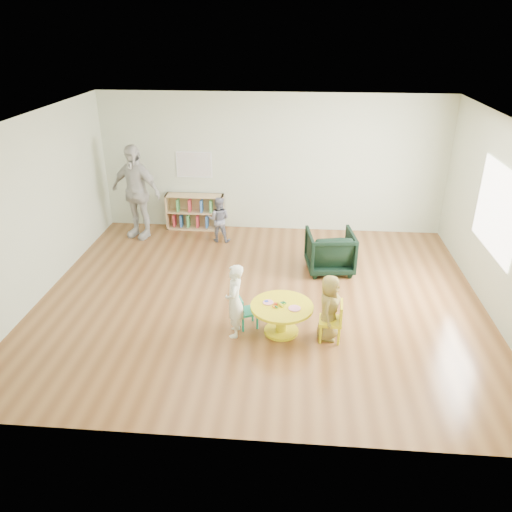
# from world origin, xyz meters

# --- Properties ---
(room) EXTENTS (7.10, 7.00, 2.80)m
(room) POSITION_xyz_m (0.01, 0.00, 1.89)
(room) COLOR brown
(room) RESTS_ON ground
(activity_table) EXTENTS (0.89, 0.89, 0.49)m
(activity_table) POSITION_xyz_m (0.38, -0.94, 0.31)
(activity_table) COLOR yellow
(activity_table) RESTS_ON ground
(kid_chair_left) EXTENTS (0.35, 0.35, 0.50)m
(kid_chair_left) POSITION_xyz_m (-0.15, -0.84, 0.27)
(kid_chair_left) COLOR #1A9271
(kid_chair_left) RESTS_ON ground
(kid_chair_right) EXTENTS (0.33, 0.33, 0.58)m
(kid_chair_right) POSITION_xyz_m (1.10, -1.05, 0.31)
(kid_chair_right) COLOR yellow
(kid_chair_right) RESTS_ON ground
(bookshelf) EXTENTS (1.20, 0.30, 0.75)m
(bookshelf) POSITION_xyz_m (-1.61, 2.86, 0.37)
(bookshelf) COLOR tan
(bookshelf) RESTS_ON ground
(alphabet_poster) EXTENTS (0.74, 0.01, 0.54)m
(alphabet_poster) POSITION_xyz_m (-1.60, 2.98, 1.35)
(alphabet_poster) COLOR white
(alphabet_poster) RESTS_ON ground
(armchair) EXTENTS (0.89, 0.91, 0.74)m
(armchair) POSITION_xyz_m (1.14, 1.09, 0.37)
(armchair) COLOR black
(armchair) RESTS_ON ground
(child_left) EXTENTS (0.26, 0.40, 1.08)m
(child_left) POSITION_xyz_m (-0.27, -1.03, 0.54)
(child_left) COLOR white
(child_left) RESTS_ON ground
(child_right) EXTENTS (0.42, 0.53, 0.96)m
(child_right) POSITION_xyz_m (1.02, -1.00, 0.48)
(child_right) COLOR yellow
(child_right) RESTS_ON ground
(toddler) EXTENTS (0.47, 0.38, 0.92)m
(toddler) POSITION_xyz_m (-1.00, 2.22, 0.46)
(toddler) COLOR #181E3C
(toddler) RESTS_ON ground
(adult_caretaker) EXTENTS (1.20, 0.81, 1.90)m
(adult_caretaker) POSITION_xyz_m (-2.67, 2.33, 0.95)
(adult_caretaker) COLOR beige
(adult_caretaker) RESTS_ON ground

